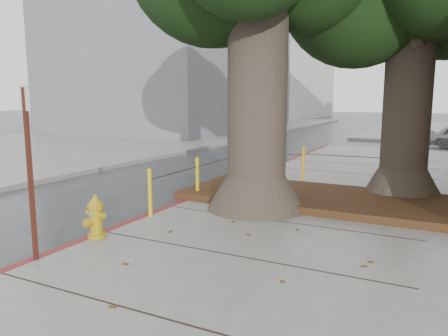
% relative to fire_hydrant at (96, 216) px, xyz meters
% --- Properties ---
extents(ground, '(140.00, 140.00, 0.00)m').
position_rel_fire_hydrant_xyz_m(ground, '(1.90, 0.28, -0.50)').
color(ground, '#28282B').
rests_on(ground, ground).
extents(sidewalk_opposite, '(14.00, 60.00, 0.15)m').
position_rel_fire_hydrant_xyz_m(sidewalk_opposite, '(-12.10, 10.28, -0.43)').
color(sidewalk_opposite, slate).
rests_on(sidewalk_opposite, ground).
extents(curb_red, '(0.14, 26.00, 0.16)m').
position_rel_fire_hydrant_xyz_m(curb_red, '(-0.10, 2.78, -0.43)').
color(curb_red, maroon).
rests_on(curb_red, ground).
extents(planter_bed, '(6.40, 2.60, 0.16)m').
position_rel_fire_hydrant_xyz_m(planter_bed, '(2.80, 4.18, -0.27)').
color(planter_bed, black).
rests_on(planter_bed, sidewalk_main).
extents(building_far_grey, '(12.00, 16.00, 12.00)m').
position_rel_fire_hydrant_xyz_m(building_far_grey, '(-13.10, 22.28, 5.50)').
color(building_far_grey, slate).
rests_on(building_far_grey, ground).
extents(building_far_white, '(12.00, 18.00, 15.00)m').
position_rel_fire_hydrant_xyz_m(building_far_white, '(-15.10, 45.28, 7.00)').
color(building_far_white, silver).
rests_on(building_far_white, ground).
extents(bollard_ring, '(3.79, 5.39, 0.95)m').
position_rel_fire_hydrant_xyz_m(bollard_ring, '(1.03, 4.66, 0.16)').
color(bollard_ring, yellow).
rests_on(bollard_ring, sidewalk_main).
extents(fire_hydrant, '(0.39, 0.36, 0.72)m').
position_rel_fire_hydrant_xyz_m(fire_hydrant, '(0.00, 0.00, 0.00)').
color(fire_hydrant, gold).
rests_on(fire_hydrant, sidewalk_main).
extents(signpost, '(0.24, 0.07, 2.46)m').
position_rel_fire_hydrant_xyz_m(signpost, '(-0.05, -1.16, 1.04)').
color(signpost, '#471911').
rests_on(signpost, sidewalk_main).
extents(car_dark, '(1.64, 3.79, 1.08)m').
position_rel_fire_hydrant_xyz_m(car_dark, '(-10.05, 19.83, 0.04)').
color(car_dark, black).
rests_on(car_dark, ground).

